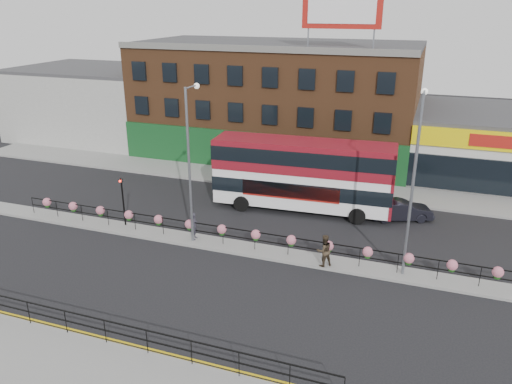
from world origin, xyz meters
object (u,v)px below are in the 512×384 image
(car, at_px, (401,210))
(lamp_column_west, at_px, (190,152))
(double_decker_bus, at_px, (303,169))
(lamp_column_east, at_px, (415,171))
(pedestrian_a, at_px, (194,226))
(pedestrian_b, at_px, (324,250))

(car, bearing_deg, lamp_column_west, 101.62)
(double_decker_bus, relative_size, lamp_column_east, 1.30)
(pedestrian_a, bearing_deg, pedestrian_b, -103.82)
(pedestrian_b, bearing_deg, car, -151.63)
(lamp_column_west, relative_size, lamp_column_east, 0.97)
(pedestrian_b, bearing_deg, pedestrian_a, -43.27)
(double_decker_bus, xyz_separation_m, lamp_column_west, (-4.88, -6.96, 2.56))
(lamp_column_east, bearing_deg, double_decker_bus, 137.25)
(pedestrian_a, bearing_deg, double_decker_bus, -44.55)
(lamp_column_west, bearing_deg, pedestrian_b, -4.17)
(car, distance_m, lamp_column_east, 8.96)
(lamp_column_west, bearing_deg, car, 33.35)
(double_decker_bus, relative_size, lamp_column_west, 1.34)
(double_decker_bus, bearing_deg, lamp_column_west, -125.00)
(double_decker_bus, bearing_deg, pedestrian_b, -67.20)
(double_decker_bus, distance_m, car, 7.02)
(double_decker_bus, distance_m, pedestrian_b, 8.42)
(lamp_column_west, xyz_separation_m, lamp_column_east, (12.18, 0.22, 0.19))
(pedestrian_b, bearing_deg, lamp_column_west, -43.01)
(double_decker_bus, distance_m, lamp_column_east, 10.31)
(pedestrian_a, xyz_separation_m, lamp_column_west, (0.00, -0.04, 4.59))
(double_decker_bus, distance_m, pedestrian_a, 8.71)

